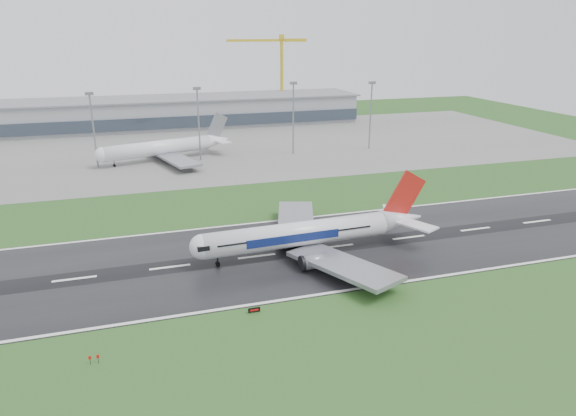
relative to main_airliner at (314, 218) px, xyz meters
name	(u,v)px	position (x,y,z in m)	size (l,w,h in m)	color
ground	(170,267)	(-33.51, 1.52, -8.73)	(520.00, 520.00, 0.00)	#224A1B
runway	(170,267)	(-33.51, 1.52, -8.68)	(400.00, 45.00, 0.10)	black
apron	(145,151)	(-33.51, 126.52, -8.69)	(400.00, 130.00, 0.08)	slate
terminal	(139,114)	(-33.51, 186.52, -1.23)	(240.00, 36.00, 15.00)	gray
main_airliner	(314,218)	(0.00, 0.00, 0.00)	(58.44, 55.66, 17.25)	silver
parked_airliner	(163,140)	(-26.77, 105.98, -0.22)	(57.51, 53.55, 16.86)	silver
tower_crane	(282,77)	(51.63, 201.52, 15.24)	(48.87, 2.67, 47.93)	gold
runway_sign	(254,310)	(-20.08, -23.18, -8.21)	(2.30, 0.26, 1.04)	black
floodmast_2	(94,132)	(-52.38, 101.52, 5.06)	(0.64, 0.64, 27.57)	gray
floodmast_3	(199,126)	(-12.56, 101.52, 5.39)	(0.64, 0.64, 28.23)	gray
floodmast_4	(293,120)	(27.18, 101.52, 5.88)	(0.64, 0.64, 29.21)	gray
floodmast_5	(370,117)	(62.94, 101.52, 5.47)	(0.64, 0.64, 28.39)	gray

